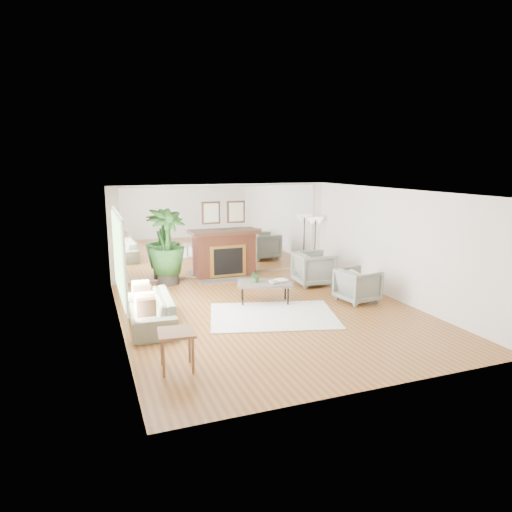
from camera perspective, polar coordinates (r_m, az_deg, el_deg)
name	(u,v)px	position (r m, az deg, el deg)	size (l,w,h in m)	color
ground	(272,313)	(9.53, 2.02, -7.13)	(7.00, 7.00, 0.00)	brown
wall_left	(119,265)	(8.54, -16.78, -1.13)	(0.02, 7.00, 2.50)	white
wall_right	(395,245)	(10.70, 17.03, 1.35)	(0.02, 7.00, 2.50)	white
wall_back	(223,231)	(12.46, -4.12, 3.20)	(6.00, 0.02, 2.50)	white
mirror_panel	(223,231)	(12.44, -4.09, 3.19)	(5.40, 0.04, 2.40)	silver
window_panel	(118,256)	(8.91, -16.81, 0.04)	(0.04, 2.40, 1.50)	#B2E09E
fireplace	(226,253)	(12.34, -3.77, 0.34)	(1.85, 0.83, 2.05)	brown
area_rug	(273,316)	(9.33, 2.14, -7.47)	(2.51, 1.79, 0.03)	white
coffee_table	(265,284)	(10.09, 1.08, -3.49)	(1.33, 1.01, 0.47)	#5E554A
sofa	(150,310)	(9.00, -13.06, -6.63)	(2.00, 0.78, 0.58)	gray
armchair_back	(314,269)	(11.68, 7.25, -1.56)	(0.90, 0.93, 0.84)	gray
armchair_front	(358,285)	(10.45, 12.61, -3.60)	(0.80, 0.82, 0.74)	gray
side_table	(176,337)	(6.98, -9.91, -10.00)	(0.58, 0.58, 0.61)	brown
potted_ficus	(167,245)	(11.76, -11.05, 1.40)	(1.10, 1.10, 1.91)	black
floor_lamp	(315,225)	(13.07, 7.44, 3.82)	(0.50, 0.28, 1.54)	black
tabletop_plant	(256,276)	(10.04, -0.03, -2.49)	(0.26, 0.22, 0.28)	#305F23
fruit_bowl	(274,282)	(9.97, 2.27, -3.27)	(0.23, 0.23, 0.06)	brown
book	(279,281)	(10.17, 2.83, -3.09)	(0.21, 0.28, 0.02)	brown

